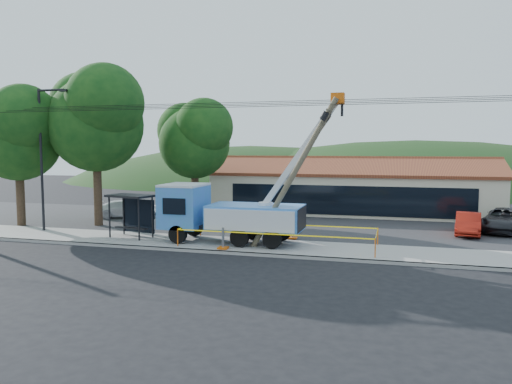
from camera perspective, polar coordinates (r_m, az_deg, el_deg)
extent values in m
plane|color=black|center=(23.35, -3.38, -8.26)|extent=(120.00, 120.00, 0.00)
cube|color=#9B9891|center=(25.27, -1.81, -7.04)|extent=(60.00, 0.25, 0.15)
cube|color=#9B9891|center=(27.05, -0.59, -6.22)|extent=(60.00, 4.00, 0.15)
cube|color=#28282B|center=(34.69, 3.15, -3.74)|extent=(60.00, 12.00, 0.10)
cube|color=beige|center=(41.75, 10.95, -0.03)|extent=(22.00, 8.00, 3.40)
cube|color=black|center=(37.79, 10.42, -0.97)|extent=(18.04, 0.08, 2.21)
cube|color=maroon|center=(39.62, 10.76, 2.89)|extent=(22.50, 4.53, 1.52)
cube|color=maroon|center=(43.61, 11.22, 3.08)|extent=(22.50, 4.53, 1.52)
cube|color=maroon|center=(41.60, 11.02, 3.88)|extent=(22.50, 0.30, 0.25)
cylinder|color=black|center=(34.08, -23.33, 3.21)|extent=(0.16, 0.16, 9.00)
cylinder|color=black|center=(33.69, -22.39, 10.72)|extent=(1.80, 0.14, 0.14)
cube|color=black|center=(33.14, -21.14, 10.77)|extent=(0.50, 0.22, 0.15)
cylinder|color=#332316|center=(35.42, -17.64, 0.25)|extent=(0.56, 0.56, 5.06)
sphere|color=#103C12|center=(35.34, -17.83, 7.33)|extent=(6.30, 6.30, 6.30)
sphere|color=#103C12|center=(36.80, -18.81, 9.00)|extent=(5.04, 5.04, 5.04)
sphere|color=#103C12|center=(34.03, -16.90, 9.78)|extent=(5.04, 5.04, 5.04)
cylinder|color=#332316|center=(37.29, -25.33, -0.28)|extent=(0.56, 0.56, 4.40)
sphere|color=#103C12|center=(37.15, -25.56, 5.57)|extent=(5.70, 5.70, 5.70)
sphere|color=#103C12|center=(38.51, -26.15, 7.00)|extent=(4.56, 4.56, 4.56)
sphere|color=#103C12|center=(35.87, -25.06, 7.54)|extent=(4.56, 4.56, 4.56)
cylinder|color=#332316|center=(37.51, -6.98, 0.05)|extent=(0.56, 0.56, 4.18)
sphere|color=#103C12|center=(37.36, -7.04, 5.57)|extent=(5.25, 5.25, 5.25)
sphere|color=#103C12|center=(38.44, -8.11, 6.96)|extent=(4.20, 4.20, 4.20)
sphere|color=#103C12|center=(36.34, -5.96, 7.39)|extent=(4.20, 4.20, 4.20)
ellipsoid|color=#183C15|center=(79.86, -0.59, 1.29)|extent=(78.40, 56.00, 28.00)
ellipsoid|color=#183C15|center=(76.67, 17.64, 0.88)|extent=(89.60, 64.00, 32.00)
cylinder|color=black|center=(25.74, -1.17, 9.71)|extent=(60.00, 0.02, 0.02)
cylinder|color=black|center=(26.22, -0.85, 9.89)|extent=(60.00, 0.02, 0.02)
cylinder|color=black|center=(26.71, -0.54, 10.06)|extent=(60.00, 0.02, 0.02)
cylinder|color=black|center=(27.10, -0.30, 10.25)|extent=(60.00, 0.02, 0.02)
cylinder|color=black|center=(27.66, -8.93, -4.79)|extent=(1.00, 0.33, 1.00)
cylinder|color=black|center=(29.76, -7.05, -4.06)|extent=(1.00, 0.33, 1.00)
cylinder|color=black|center=(26.39, -1.89, -5.21)|extent=(1.00, 0.33, 1.00)
cylinder|color=black|center=(28.58, -0.47, -4.40)|extent=(1.00, 0.33, 1.00)
cylinder|color=black|center=(25.91, 1.87, -5.40)|extent=(1.00, 0.33, 1.00)
cylinder|color=black|center=(28.14, 3.01, -4.56)|extent=(1.00, 0.33, 1.00)
cube|color=black|center=(27.64, -2.47, -4.15)|extent=(7.32, 1.11, 0.28)
cube|color=#3688C0|center=(28.55, -8.20, -1.65)|extent=(2.22, 2.66, 2.33)
cube|color=silver|center=(28.43, -8.23, 0.79)|extent=(2.22, 2.66, 0.13)
cube|color=black|center=(28.98, -10.10, -1.25)|extent=(0.09, 2.00, 1.00)
cube|color=gray|center=(29.16, -10.27, -3.30)|extent=(0.17, 2.55, 0.55)
cube|color=#3688C0|center=(27.18, -0.03, -2.89)|extent=(5.10, 2.66, 1.33)
cylinder|color=silver|center=(26.97, 1.10, -1.88)|extent=(0.78, 0.78, 0.67)
cube|color=silver|center=(26.35, 5.15, 4.50)|extent=(4.08, 0.31, 5.65)
cube|color=gray|center=(26.29, 5.87, 5.10)|extent=(2.46, 0.20, 3.40)
cube|color=#DE5A0C|center=(25.95, 9.33, 10.49)|extent=(0.67, 0.55, 0.55)
cube|color=#DE5A0C|center=(26.01, -3.77, -6.39)|extent=(0.50, 0.50, 0.09)
cube|color=#DE5A0C|center=(28.83, 4.19, -5.25)|extent=(0.50, 0.50, 0.09)
cylinder|color=brown|center=(25.69, 4.27, 2.00)|extent=(4.57, 0.29, 7.85)
cube|color=brown|center=(25.41, 8.37, 9.19)|extent=(0.15, 1.63, 0.15)
cylinder|color=black|center=(25.87, 8.09, 8.52)|extent=(0.51, 0.33, 0.55)
cylinder|color=black|center=(24.97, 7.80, 8.64)|extent=(0.51, 0.33, 0.55)
cylinder|color=black|center=(30.32, -16.40, -2.76)|extent=(0.12, 0.12, 2.39)
cylinder|color=black|center=(28.87, -13.24, -3.08)|extent=(0.12, 0.12, 2.39)
cylinder|color=black|center=(31.19, -14.89, -2.51)|extent=(0.12, 0.12, 2.39)
cylinder|color=black|center=(29.78, -11.76, -2.80)|extent=(0.12, 0.12, 2.39)
cube|color=black|center=(29.88, -14.15, -0.42)|extent=(2.85, 2.07, 0.12)
cube|color=black|center=(30.51, -13.30, -2.64)|extent=(2.35, 0.52, 1.99)
cube|color=black|center=(30.12, -14.07, -4.00)|extent=(2.22, 0.82, 0.08)
cylinder|color=#DE5A0C|center=(26.99, -8.95, -5.13)|extent=(0.06, 0.06, 0.95)
cylinder|color=#DE5A0C|center=(24.59, 13.47, -6.22)|extent=(0.06, 0.06, 0.95)
cylinder|color=#DE5A0C|center=(27.75, 13.74, -4.93)|extent=(0.06, 0.06, 0.95)
cylinder|color=#DE5A0C|center=(29.89, -6.36, -4.09)|extent=(0.06, 0.06, 0.95)
cube|color=yellow|center=(25.22, 1.72, -4.81)|extent=(10.26, 0.01, 0.06)
cube|color=yellow|center=(26.09, 13.63, -4.62)|extent=(0.01, 3.21, 0.06)
cube|color=yellow|center=(28.31, 3.31, -3.72)|extent=(10.26, 0.01, 0.06)
cube|color=yellow|center=(28.36, -7.60, -3.74)|extent=(0.01, 3.21, 0.06)
imported|color=silver|center=(37.69, -9.87, -3.17)|extent=(2.00, 4.59, 1.54)
imported|color=#9C1B0F|center=(33.11, 23.06, -4.66)|extent=(1.96, 4.20, 1.33)
imported|color=white|center=(39.07, -14.55, -2.96)|extent=(4.79, 3.13, 1.29)
imported|color=black|center=(35.14, 26.53, -4.25)|extent=(3.91, 5.78, 1.47)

